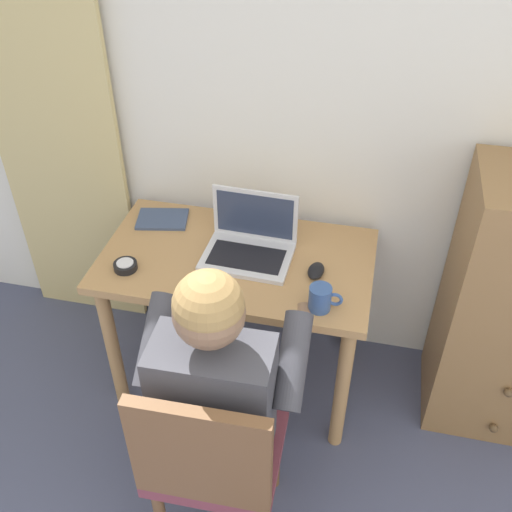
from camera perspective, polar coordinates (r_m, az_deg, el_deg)
name	(u,v)px	position (r m, az deg, el deg)	size (l,w,h in m)	color
wall_back	(371,97)	(2.31, 11.02, 14.76)	(4.80, 0.05, 2.50)	silver
curtain_panel	(50,111)	(2.67, -19.24, 13.03)	(0.58, 0.03, 2.19)	#CCB77A
desk	(237,279)	(2.39, -1.81, -2.22)	(1.06, 0.61, 0.71)	tan
chair	(212,458)	(2.00, -4.26, -18.81)	(0.43, 0.41, 0.86)	brown
person_seated	(224,377)	(1.95, -3.13, -11.53)	(0.54, 0.59, 1.18)	#33384C
laptop	(250,242)	(2.30, -0.60, 1.33)	(0.35, 0.26, 0.24)	silver
computer_mouse	(316,271)	(2.24, 5.80, -1.42)	(0.06, 0.10, 0.03)	black
desk_clock	(125,266)	(2.30, -12.47, -0.93)	(0.09, 0.09, 0.03)	black
notebook_pad	(162,219)	(2.54, -9.00, 3.53)	(0.21, 0.15, 0.01)	#3D4C6B
coffee_mug	(321,298)	(2.08, 6.26, -4.07)	(0.12, 0.08, 0.09)	#33518C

